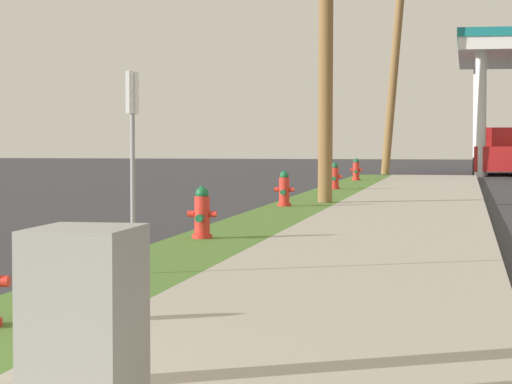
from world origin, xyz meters
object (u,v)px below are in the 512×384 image
(utility_cabinet, at_px, (85,338))
(fire_hydrant_fourth, at_px, (335,177))
(fire_hydrant_second, at_px, (202,216))
(fire_hydrant_third, at_px, (284,191))
(street_sign_post, at_px, (132,130))
(truck_red_at_far_bay, at_px, (500,153))
(utility_pole_background, at_px, (395,57))
(fire_hydrant_fifth, at_px, (356,171))

(utility_cabinet, bearing_deg, fire_hydrant_fourth, 93.69)
(fire_hydrant_fourth, relative_size, utility_cabinet, 0.75)
(fire_hydrant_second, relative_size, fire_hydrant_third, 1.00)
(utility_cabinet, bearing_deg, fire_hydrant_second, 99.73)
(street_sign_post, bearing_deg, fire_hydrant_second, 93.16)
(fire_hydrant_fourth, bearing_deg, street_sign_post, -89.61)
(truck_red_at_far_bay, bearing_deg, utility_pole_background, -132.48)
(fire_hydrant_fourth, distance_m, truck_red_at_far_bay, 18.19)
(fire_hydrant_third, height_order, street_sign_post, street_sign_post)
(fire_hydrant_third, relative_size, utility_cabinet, 0.75)
(utility_cabinet, bearing_deg, street_sign_post, 104.04)
(fire_hydrant_fourth, relative_size, utility_pole_background, 0.08)
(fire_hydrant_third, bearing_deg, fire_hydrant_fifth, 89.56)
(fire_hydrant_fifth, bearing_deg, fire_hydrant_second, -90.17)
(fire_hydrant_third, relative_size, utility_pole_background, 0.08)
(fire_hydrant_second, xyz_separation_m, street_sign_post, (0.24, -4.37, 1.19))
(street_sign_post, bearing_deg, utility_cabinet, -75.96)
(fire_hydrant_third, bearing_deg, fire_hydrant_fourth, 89.00)
(utility_pole_background, bearing_deg, fire_hydrant_third, -92.82)
(fire_hydrant_second, height_order, utility_cabinet, utility_cabinet)
(utility_pole_background, xyz_separation_m, utility_cabinet, (0.85, -40.24, -4.09))
(fire_hydrant_second, relative_size, fire_hydrant_fourth, 1.00)
(fire_hydrant_fourth, xyz_separation_m, utility_cabinet, (1.76, -27.26, 0.13))
(fire_hydrant_fifth, bearing_deg, street_sign_post, -89.65)
(fire_hydrant_third, distance_m, street_sign_post, 12.47)
(utility_pole_background, height_order, street_sign_post, utility_pole_background)
(fire_hydrant_second, relative_size, street_sign_post, 0.35)
(fire_hydrant_second, height_order, fire_hydrant_fourth, same)
(street_sign_post, bearing_deg, utility_pole_background, 88.70)
(truck_red_at_far_bay, bearing_deg, fire_hydrant_third, -101.30)
(fire_hydrant_fourth, relative_size, fire_hydrant_fifth, 1.00)
(fire_hydrant_second, distance_m, fire_hydrant_third, 8.04)
(fire_hydrant_fifth, xyz_separation_m, utility_cabinet, (1.79, -34.18, 0.13))
(truck_red_at_far_bay, bearing_deg, fire_hydrant_fifth, -115.56)
(fire_hydrant_fourth, height_order, utility_pole_background, utility_pole_background)
(fire_hydrant_second, height_order, street_sign_post, street_sign_post)
(fire_hydrant_second, distance_m, utility_pole_background, 29.72)
(fire_hydrant_second, distance_m, fire_hydrant_fifth, 23.34)
(fire_hydrant_fourth, bearing_deg, fire_hydrant_second, -90.35)
(fire_hydrant_fourth, relative_size, truck_red_at_far_bay, 0.14)
(truck_red_at_far_bay, bearing_deg, street_sign_post, -97.27)
(fire_hydrant_fifth, distance_m, utility_pole_background, 7.45)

